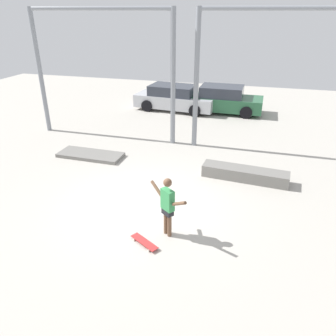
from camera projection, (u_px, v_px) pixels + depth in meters
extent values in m
plane|color=#B2ADA3|center=(143.00, 205.00, 9.70)|extent=(36.00, 36.00, 0.00)
cylinder|color=brown|center=(166.00, 221.00, 8.33)|extent=(0.11, 0.11, 0.76)
cylinder|color=brown|center=(169.00, 223.00, 8.22)|extent=(0.11, 0.11, 0.76)
cube|color=black|center=(168.00, 211.00, 8.14)|extent=(0.34, 0.31, 0.17)
cube|color=#338C4C|center=(168.00, 200.00, 7.99)|extent=(0.39, 0.35, 0.55)
sphere|color=brown|center=(168.00, 183.00, 7.78)|extent=(0.21, 0.21, 0.21)
cylinder|color=brown|center=(157.00, 189.00, 8.25)|extent=(0.43, 0.35, 0.32)
cylinder|color=brown|center=(179.00, 204.00, 7.63)|extent=(0.43, 0.35, 0.32)
cube|color=red|center=(144.00, 242.00, 8.05)|extent=(0.83, 0.61, 0.01)
cylinder|color=silver|center=(155.00, 247.00, 7.95)|extent=(0.06, 0.06, 0.05)
cylinder|color=silver|center=(149.00, 251.00, 7.82)|extent=(0.06, 0.06, 0.05)
cylinder|color=silver|center=(140.00, 236.00, 8.32)|extent=(0.06, 0.06, 0.05)
cylinder|color=silver|center=(134.00, 240.00, 8.19)|extent=(0.06, 0.06, 0.05)
cube|color=slate|center=(245.00, 174.00, 11.08)|extent=(2.91, 0.87, 0.41)
cube|color=slate|center=(91.00, 155.00, 12.88)|extent=(2.56, 1.02, 0.14)
cylinder|color=gray|center=(40.00, 73.00, 14.59)|extent=(0.20, 0.20, 5.35)
cylinder|color=gray|center=(173.00, 80.00, 13.09)|extent=(0.20, 0.20, 5.35)
cylinder|color=gray|center=(97.00, 8.00, 12.71)|extent=(6.14, 0.16, 0.16)
cylinder|color=gray|center=(196.00, 82.00, 12.86)|extent=(0.20, 0.20, 5.35)
cylinder|color=gray|center=(289.00, 8.00, 10.98)|extent=(6.14, 0.16, 0.16)
cube|color=#B7BABF|center=(176.00, 101.00, 18.69)|extent=(4.67, 2.13, 0.69)
cube|color=#2D333D|center=(173.00, 90.00, 18.48)|extent=(2.62, 1.81, 0.54)
cylinder|color=black|center=(203.00, 103.00, 19.05)|extent=(0.66, 0.27, 0.64)
cylinder|color=black|center=(195.00, 111.00, 17.61)|extent=(0.66, 0.27, 0.64)
cylinder|color=black|center=(158.00, 99.00, 19.94)|extent=(0.66, 0.27, 0.64)
cylinder|color=black|center=(147.00, 106.00, 18.50)|extent=(0.66, 0.27, 0.64)
cube|color=#28603D|center=(224.00, 103.00, 18.27)|extent=(4.17, 1.81, 0.70)
cube|color=#2D333D|center=(222.00, 91.00, 18.03)|extent=(2.30, 1.65, 0.58)
cylinder|color=black|center=(248.00, 104.00, 18.78)|extent=(0.65, 0.23, 0.64)
cylinder|color=black|center=(246.00, 113.00, 17.29)|extent=(0.65, 0.23, 0.64)
cylinder|color=black|center=(204.00, 101.00, 19.43)|extent=(0.65, 0.23, 0.64)
cylinder|color=black|center=(198.00, 109.00, 17.94)|extent=(0.65, 0.23, 0.64)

